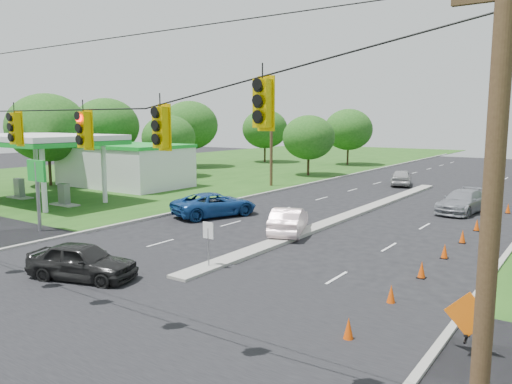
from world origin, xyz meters
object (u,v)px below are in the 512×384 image
Objects in this scene: black_sedan at (82,261)px; white_sedan at (289,221)px; blue_pickup at (215,204)px; gas_station at (112,161)px.

black_sedan is 11.87m from white_sedan.
blue_pickup is (-6.70, 1.65, 0.03)m from white_sedan.
gas_station is 17.11m from blue_pickup.
gas_station is 3.47× the size of blue_pickup.
gas_station is at bearing 4.37° from blue_pickup.
gas_station reaches higher than blue_pickup.
white_sedan is at bearing -172.62° from blue_pickup.
black_sedan is 0.78× the size of blue_pickup.
gas_station is at bearing -37.79° from white_sedan.
black_sedan is at bearing -41.67° from gas_station.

